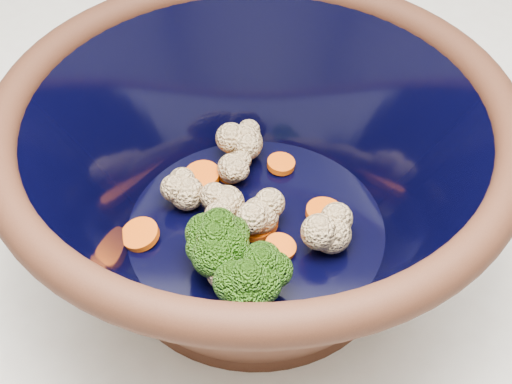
% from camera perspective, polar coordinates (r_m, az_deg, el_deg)
% --- Properties ---
extents(mixing_bowl, '(0.47, 0.47, 0.17)m').
position_cam_1_polar(mixing_bowl, '(0.55, 0.00, 1.20)').
color(mixing_bowl, black).
rests_on(mixing_bowl, counter).
extents(vegetable_pile, '(0.19, 0.21, 0.06)m').
position_cam_1_polar(vegetable_pile, '(0.56, -1.38, -2.90)').
color(vegetable_pile, '#608442').
rests_on(vegetable_pile, mixing_bowl).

